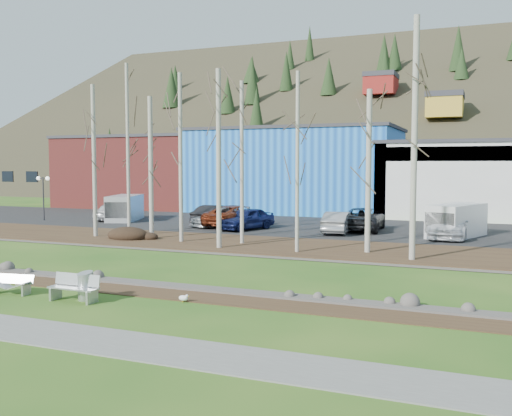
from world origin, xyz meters
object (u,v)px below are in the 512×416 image
at_px(street_lamp, 43,186).
at_px(van_white, 455,221).
at_px(car_1, 216,215).
at_px(car_4, 246,219).
at_px(litter_bin, 86,287).
at_px(car_6, 363,219).
at_px(seagull, 184,298).
at_px(bench_intact, 75,288).
at_px(car_0, 116,211).
at_px(van_grey, 124,208).
at_px(car_7, 450,225).
at_px(car_2, 235,216).
at_px(car_5, 338,222).
at_px(car_3, 219,216).
at_px(bench_damaged, 11,284).

height_order(street_lamp, van_white, street_lamp).
xyz_separation_m(car_1, car_4, (3.39, -2.02, 0.01)).
height_order(litter_bin, van_white, van_white).
relative_size(litter_bin, car_6, 0.16).
bearing_deg(seagull, bench_intact, -158.87).
height_order(car_0, car_1, car_1).
xyz_separation_m(bench_intact, van_white, (11.41, 22.21, 0.71)).
height_order(van_white, van_grey, van_white).
distance_m(car_7, van_white, 0.51).
bearing_deg(car_6, car_0, -1.53).
relative_size(car_1, car_6, 0.80).
bearing_deg(car_0, car_1, 179.45).
distance_m(car_2, car_5, 8.05).
bearing_deg(car_2, car_1, -10.87).
height_order(car_3, van_white, van_white).
bearing_deg(car_7, car_4, -173.32).
relative_size(car_2, car_7, 1.05).
bearing_deg(van_white, bench_intact, -95.10).
xyz_separation_m(car_1, car_7, (17.01, -1.30, 0.04)).
relative_size(car_0, car_3, 0.88).
height_order(car_2, van_white, van_white).
bearing_deg(car_0, car_6, -178.47).
bearing_deg(car_1, car_6, -169.17).
height_order(seagull, car_1, car_1).
xyz_separation_m(bench_intact, car_1, (-5.87, 23.16, 0.43)).
bearing_deg(litter_bin, car_4, 97.46).
bearing_deg(van_white, car_3, -159.09).
distance_m(bench_damaged, car_5, 22.62).
bearing_deg(car_3, car_7, 19.75).
xyz_separation_m(car_5, van_grey, (-18.31, 1.77, 0.30)).
distance_m(car_3, van_grey, 9.02).
xyz_separation_m(car_0, car_3, (9.83, -0.74, -0.02)).
bearing_deg(car_7, car_6, 166.03).
distance_m(car_0, van_white, 26.56).
xyz_separation_m(seagull, street_lamp, (-24.23, 19.87, 2.83)).
height_order(car_3, car_7, car_7).
xyz_separation_m(car_4, car_7, (13.62, 0.71, 0.02)).
distance_m(car_1, van_white, 17.31).
bearing_deg(car_6, car_1, 0.20).
relative_size(car_5, car_6, 0.77).
distance_m(car_6, van_grey, 19.51).
height_order(street_lamp, car_7, street_lamp).
relative_size(bench_intact, seagull, 4.61).
xyz_separation_m(car_5, car_6, (1.20, 2.20, 0.07)).
bearing_deg(bench_damaged, seagull, 1.44).
bearing_deg(car_7, van_grey, -179.58).
xyz_separation_m(bench_damaged, litter_bin, (3.14, 0.26, 0.10)).
distance_m(bench_damaged, van_white, 26.43).
xyz_separation_m(bench_intact, bench_damaged, (-2.88, 0.00, -0.11)).
bearing_deg(car_1, car_3, 141.97).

